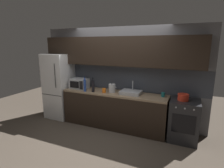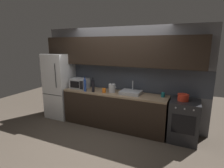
{
  "view_description": "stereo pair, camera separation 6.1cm",
  "coord_description": "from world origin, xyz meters",
  "px_view_note": "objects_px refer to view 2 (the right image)",
  "views": [
    {
      "loc": [
        1.67,
        -3.01,
        2.06
      ],
      "look_at": [
        -0.05,
        0.9,
        1.11
      ],
      "focal_mm": 28.51,
      "sensor_mm": 36.0,
      "label": 1
    },
    {
      "loc": [
        1.72,
        -2.99,
        2.06
      ],
      "look_at": [
        -0.05,
        0.9,
        1.11
      ],
      "focal_mm": 28.51,
      "sensor_mm": 36.0,
      "label": 2
    }
  ],
  "objects_px": {
    "oven_range": "(184,121)",
    "wine_bottle_dark": "(93,86)",
    "kettle": "(112,88)",
    "mug_teal": "(163,95)",
    "mug_orange": "(104,90)",
    "refrigerator": "(60,86)",
    "microwave": "(80,83)",
    "cooking_pot": "(183,97)",
    "wine_bottle_blue": "(85,85)"
  },
  "relations": [
    {
      "from": "mug_teal",
      "to": "wine_bottle_dark",
      "type": "bearing_deg",
      "value": -171.53
    },
    {
      "from": "oven_range",
      "to": "wine_bottle_dark",
      "type": "relative_size",
      "value": 2.48
    },
    {
      "from": "microwave",
      "to": "mug_teal",
      "type": "height_order",
      "value": "microwave"
    },
    {
      "from": "microwave",
      "to": "mug_orange",
      "type": "relative_size",
      "value": 4.32
    },
    {
      "from": "refrigerator",
      "to": "wine_bottle_dark",
      "type": "height_order",
      "value": "refrigerator"
    },
    {
      "from": "wine_bottle_dark",
      "to": "oven_range",
      "type": "bearing_deg",
      "value": 4.11
    },
    {
      "from": "mug_orange",
      "to": "wine_bottle_blue",
      "type": "bearing_deg",
      "value": -169.88
    },
    {
      "from": "oven_range",
      "to": "cooking_pot",
      "type": "xyz_separation_m",
      "value": [
        -0.05,
        0.0,
        0.52
      ]
    },
    {
      "from": "kettle",
      "to": "mug_teal",
      "type": "distance_m",
      "value": 1.23
    },
    {
      "from": "wine_bottle_dark",
      "to": "mug_orange",
      "type": "distance_m",
      "value": 0.3
    },
    {
      "from": "refrigerator",
      "to": "mug_teal",
      "type": "relative_size",
      "value": 17.51
    },
    {
      "from": "oven_range",
      "to": "cooking_pot",
      "type": "relative_size",
      "value": 3.95
    },
    {
      "from": "refrigerator",
      "to": "oven_range",
      "type": "height_order",
      "value": "refrigerator"
    },
    {
      "from": "kettle",
      "to": "wine_bottle_blue",
      "type": "xyz_separation_m",
      "value": [
        -0.66,
        -0.2,
        0.05
      ]
    },
    {
      "from": "kettle",
      "to": "wine_bottle_dark",
      "type": "relative_size",
      "value": 0.65
    },
    {
      "from": "kettle",
      "to": "wine_bottle_blue",
      "type": "relative_size",
      "value": 0.63
    },
    {
      "from": "kettle",
      "to": "wine_bottle_dark",
      "type": "bearing_deg",
      "value": -161.35
    },
    {
      "from": "wine_bottle_blue",
      "to": "wine_bottle_dark",
      "type": "height_order",
      "value": "wine_bottle_blue"
    },
    {
      "from": "wine_bottle_dark",
      "to": "mug_orange",
      "type": "relative_size",
      "value": 3.4
    },
    {
      "from": "kettle",
      "to": "wine_bottle_blue",
      "type": "distance_m",
      "value": 0.69
    },
    {
      "from": "refrigerator",
      "to": "mug_orange",
      "type": "height_order",
      "value": "refrigerator"
    },
    {
      "from": "kettle",
      "to": "mug_teal",
      "type": "relative_size",
      "value": 2.27
    },
    {
      "from": "refrigerator",
      "to": "mug_orange",
      "type": "bearing_deg",
      "value": -4.34
    },
    {
      "from": "mug_teal",
      "to": "oven_range",
      "type": "bearing_deg",
      "value": -11.07
    },
    {
      "from": "wine_bottle_dark",
      "to": "cooking_pot",
      "type": "bearing_deg",
      "value": 4.25
    },
    {
      "from": "mug_orange",
      "to": "wine_bottle_dark",
      "type": "bearing_deg",
      "value": -171.29
    },
    {
      "from": "oven_range",
      "to": "microwave",
      "type": "distance_m",
      "value": 2.74
    },
    {
      "from": "wine_bottle_dark",
      "to": "cooking_pot",
      "type": "distance_m",
      "value": 2.1
    },
    {
      "from": "oven_range",
      "to": "cooking_pot",
      "type": "distance_m",
      "value": 0.52
    },
    {
      "from": "wine_bottle_blue",
      "to": "mug_orange",
      "type": "bearing_deg",
      "value": 10.12
    },
    {
      "from": "refrigerator",
      "to": "kettle",
      "type": "bearing_deg",
      "value": -0.14
    },
    {
      "from": "oven_range",
      "to": "mug_teal",
      "type": "distance_m",
      "value": 0.7
    },
    {
      "from": "oven_range",
      "to": "mug_teal",
      "type": "xyz_separation_m",
      "value": [
        -0.48,
        0.09,
        0.5
      ]
    },
    {
      "from": "refrigerator",
      "to": "cooking_pot",
      "type": "height_order",
      "value": "refrigerator"
    },
    {
      "from": "kettle",
      "to": "mug_teal",
      "type": "xyz_separation_m",
      "value": [
        1.22,
        0.1,
        -0.05
      ]
    },
    {
      "from": "refrigerator",
      "to": "mug_orange",
      "type": "relative_size",
      "value": 17.0
    },
    {
      "from": "mug_orange",
      "to": "refrigerator",
      "type": "bearing_deg",
      "value": 175.66
    },
    {
      "from": "wine_bottle_blue",
      "to": "oven_range",
      "type": "bearing_deg",
      "value": 4.82
    },
    {
      "from": "refrigerator",
      "to": "oven_range",
      "type": "xyz_separation_m",
      "value": [
        3.35,
        -0.0,
        -0.45
      ]
    },
    {
      "from": "oven_range",
      "to": "wine_bottle_dark",
      "type": "bearing_deg",
      "value": -175.89
    },
    {
      "from": "kettle",
      "to": "mug_orange",
      "type": "relative_size",
      "value": 2.2
    },
    {
      "from": "microwave",
      "to": "kettle",
      "type": "bearing_deg",
      "value": -1.32
    },
    {
      "from": "microwave",
      "to": "mug_orange",
      "type": "distance_m",
      "value": 0.82
    },
    {
      "from": "microwave",
      "to": "mug_teal",
      "type": "bearing_deg",
      "value": 1.95
    },
    {
      "from": "cooking_pot",
      "to": "refrigerator",
      "type": "bearing_deg",
      "value": -180.0
    },
    {
      "from": "cooking_pot",
      "to": "oven_range",
      "type": "bearing_deg",
      "value": -1.47
    },
    {
      "from": "microwave",
      "to": "kettle",
      "type": "relative_size",
      "value": 1.96
    },
    {
      "from": "microwave",
      "to": "wine_bottle_blue",
      "type": "relative_size",
      "value": 1.23
    },
    {
      "from": "wine_bottle_blue",
      "to": "wine_bottle_dark",
      "type": "bearing_deg",
      "value": 11.97
    },
    {
      "from": "wine_bottle_blue",
      "to": "mug_teal",
      "type": "relative_size",
      "value": 3.62
    }
  ]
}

